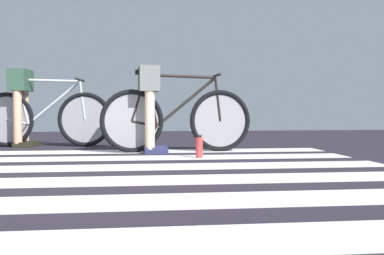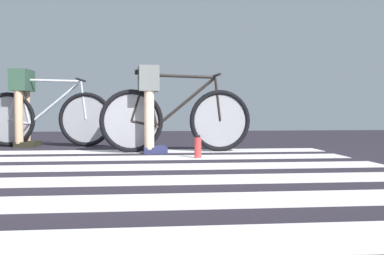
{
  "view_description": "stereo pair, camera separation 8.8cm",
  "coord_description": "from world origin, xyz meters",
  "px_view_note": "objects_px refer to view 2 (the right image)",
  "views": [
    {
      "loc": [
        0.45,
        -3.77,
        0.51
      ],
      "look_at": [
        1.14,
        1.8,
        0.29
      ],
      "focal_mm": 44.24,
      "sensor_mm": 36.0,
      "label": 1
    },
    {
      "loc": [
        0.54,
        -3.77,
        0.51
      ],
      "look_at": [
        1.14,
        1.8,
        0.29
      ],
      "focal_mm": 44.24,
      "sensor_mm": 36.0,
      "label": 2
    }
  ],
  "objects_px": {
    "bicycle_2_of_2": "(47,117)",
    "bicycle_1_of_2": "(176,119)",
    "water_bottle": "(198,147)",
    "cyclist_1_of_2": "(149,97)",
    "cyclist_2_of_2": "(23,97)"
  },
  "relations": [
    {
      "from": "bicycle_2_of_2",
      "to": "bicycle_1_of_2",
      "type": "bearing_deg",
      "value": -26.25
    },
    {
      "from": "bicycle_2_of_2",
      "to": "cyclist_2_of_2",
      "type": "bearing_deg",
      "value": -180.0
    },
    {
      "from": "bicycle_1_of_2",
      "to": "cyclist_1_of_2",
      "type": "relative_size",
      "value": 1.79
    },
    {
      "from": "cyclist_1_of_2",
      "to": "water_bottle",
      "type": "height_order",
      "value": "cyclist_1_of_2"
    },
    {
      "from": "cyclist_1_of_2",
      "to": "bicycle_2_of_2",
      "type": "xyz_separation_m",
      "value": [
        -1.32,
        1.02,
        -0.24
      ]
    },
    {
      "from": "bicycle_2_of_2",
      "to": "water_bottle",
      "type": "distance_m",
      "value": 2.49
    },
    {
      "from": "cyclist_2_of_2",
      "to": "water_bottle",
      "type": "xyz_separation_m",
      "value": [
        2.11,
        -1.73,
        -0.54
      ]
    },
    {
      "from": "water_bottle",
      "to": "cyclist_1_of_2",
      "type": "bearing_deg",
      "value": 124.85
    },
    {
      "from": "cyclist_1_of_2",
      "to": "water_bottle",
      "type": "distance_m",
      "value": 0.98
    },
    {
      "from": "bicycle_2_of_2",
      "to": "cyclist_2_of_2",
      "type": "distance_m",
      "value": 0.41
    },
    {
      "from": "cyclist_1_of_2",
      "to": "water_bottle",
      "type": "xyz_separation_m",
      "value": [
        0.48,
        -0.68,
        -0.52
      ]
    },
    {
      "from": "bicycle_1_of_2",
      "to": "cyclist_2_of_2",
      "type": "bearing_deg",
      "value": 149.13
    },
    {
      "from": "cyclist_1_of_2",
      "to": "bicycle_2_of_2",
      "type": "height_order",
      "value": "cyclist_1_of_2"
    },
    {
      "from": "water_bottle",
      "to": "bicycle_1_of_2",
      "type": "bearing_deg",
      "value": 103.39
    },
    {
      "from": "cyclist_2_of_2",
      "to": "bicycle_2_of_2",
      "type": "bearing_deg",
      "value": 0.0
    }
  ]
}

